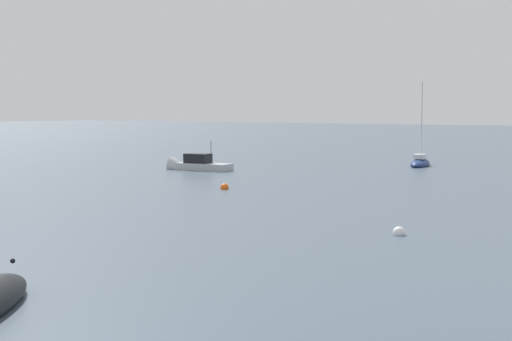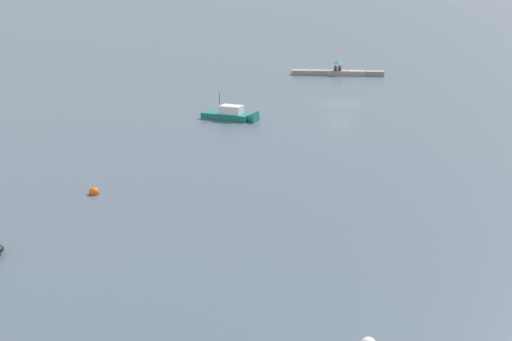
{
  "view_description": "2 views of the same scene",
  "coord_description": "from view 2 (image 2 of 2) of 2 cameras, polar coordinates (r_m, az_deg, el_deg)",
  "views": [
    {
      "loc": [
        34.28,
        62.14,
        6.46
      ],
      "look_at": [
        0.53,
        39.24,
        2.98
      ],
      "focal_mm": 50.78,
      "sensor_mm": 36.0,
      "label": 1
    },
    {
      "loc": [
        1.81,
        70.89,
        14.25
      ],
      "look_at": [
        6.07,
        28.48,
        1.13
      ],
      "focal_mm": 47.49,
      "sensor_mm": 36.0,
      "label": 2
    }
  ],
  "objects": [
    {
      "name": "ground_plane",
      "position": [
        72.34,
        7.1,
        5.61
      ],
      "size": [
        500.0,
        500.0,
        0.0
      ],
      "primitive_type": "plane",
      "color": "#475666"
    },
    {
      "name": "seawall_pier",
      "position": [
        91.07,
        6.88,
        8.18
      ],
      "size": [
        12.11,
        1.48,
        0.62
      ],
      "color": "gray",
      "rests_on": "ground_plane"
    },
    {
      "name": "person_seated_maroon_left",
      "position": [
        90.88,
        7.06,
        8.51
      ],
      "size": [
        0.41,
        0.61,
        0.73
      ],
      "rotation": [
        0.0,
        0.0,
        0.04
      ],
      "color": "#1E2333",
      "rests_on": "seawall_pier"
    },
    {
      "name": "person_seated_brown_right",
      "position": [
        90.87,
        6.71,
        8.52
      ],
      "size": [
        0.41,
        0.61,
        0.73
      ],
      "rotation": [
        0.0,
        0.0,
        0.04
      ],
      "color": "#1E2333",
      "rests_on": "seawall_pier"
    },
    {
      "name": "umbrella_open_green",
      "position": [
        90.81,
        6.9,
        9.06
      ],
      "size": [
        1.34,
        1.34,
        1.29
      ],
      "color": "black",
      "rests_on": "seawall_pier"
    },
    {
      "name": "motorboat_teal_near",
      "position": [
        64.22,
        -1.8,
        4.57
      ],
      "size": [
        5.67,
        3.18,
        3.04
      ],
      "rotation": [
        0.0,
        0.0,
        1.27
      ],
      "color": "#197266",
      "rests_on": "ground_plane"
    },
    {
      "name": "mooring_buoy_near",
      "position": [
        44.75,
        -13.47,
        -1.8
      ],
      "size": [
        0.67,
        0.67,
        0.67
      ],
      "color": "#EA5914",
      "rests_on": "ground_plane"
    }
  ]
}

